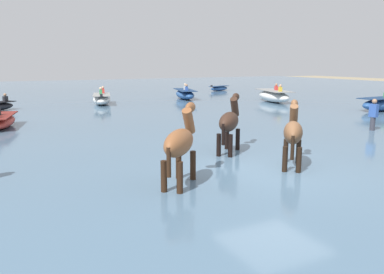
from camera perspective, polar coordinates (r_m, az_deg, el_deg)
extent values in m
plane|color=gray|center=(10.77, 11.92, -6.15)|extent=(120.00, 120.00, 0.00)
cube|color=slate|center=(19.35, -6.92, 2.05)|extent=(90.00, 90.00, 0.32)
ellipsoid|color=brown|center=(8.81, -1.91, -0.83)|extent=(1.40, 1.46, 0.60)
cylinder|color=black|center=(9.54, -1.96, -4.94)|extent=(0.14, 0.14, 1.02)
cylinder|color=black|center=(9.44, 0.14, -5.10)|extent=(0.14, 0.14, 1.02)
cylinder|color=black|center=(8.59, -4.11, -6.78)|extent=(0.14, 0.14, 1.02)
cylinder|color=black|center=(8.48, -1.79, -7.00)|extent=(0.14, 0.14, 1.02)
cylinder|color=brown|center=(9.49, -0.49, 2.35)|extent=(0.55, 0.57, 0.69)
ellipsoid|color=brown|center=(9.59, -0.24, 4.35)|extent=(0.51, 0.53, 0.26)
cylinder|color=black|center=(8.21, -3.41, -3.71)|extent=(0.10, 0.10, 0.65)
ellipsoid|color=#382319|center=(12.07, 5.41, 2.24)|extent=(1.42, 1.40, 0.59)
cylinder|color=black|center=(12.76, 5.11, -0.95)|extent=(0.14, 0.14, 1.01)
cylinder|color=black|center=(12.68, 6.67, -1.05)|extent=(0.14, 0.14, 1.01)
cylinder|color=black|center=(11.77, 3.92, -1.94)|extent=(0.14, 0.14, 1.01)
cylinder|color=black|center=(11.69, 5.61, -2.06)|extent=(0.14, 0.14, 1.01)
cylinder|color=#382319|center=(12.78, 6.25, 4.39)|extent=(0.55, 0.55, 0.68)
ellipsoid|color=#382319|center=(12.89, 6.42, 5.84)|extent=(0.51, 0.51, 0.25)
cylinder|color=black|center=(11.44, 4.58, 0.38)|extent=(0.10, 0.10, 0.64)
ellipsoid|color=brown|center=(10.71, 14.55, 0.65)|extent=(1.33, 1.42, 0.58)
cylinder|color=black|center=(11.37, 13.49, -2.74)|extent=(0.13, 0.13, 0.98)
cylinder|color=black|center=(11.37, 15.25, -2.82)|extent=(0.13, 0.13, 0.98)
cylinder|color=black|center=(10.38, 13.38, -4.03)|extent=(0.13, 0.13, 0.98)
cylinder|color=black|center=(10.39, 15.30, -4.12)|extent=(0.13, 0.13, 0.98)
cylinder|color=brown|center=(11.41, 14.65, 3.11)|extent=(0.52, 0.55, 0.67)
ellipsoid|color=brown|center=(11.52, 14.72, 4.71)|extent=(0.48, 0.51, 0.25)
cylinder|color=black|center=(10.09, 14.47, -1.51)|extent=(0.09, 0.09, 0.62)
ellipsoid|color=silver|center=(26.92, -13.04, 5.35)|extent=(1.92, 3.43, 0.63)
cube|color=gray|center=(26.89, -13.08, 6.06)|extent=(1.84, 3.29, 0.04)
cube|color=black|center=(25.33, -13.11, 5.94)|extent=(0.18, 0.16, 0.18)
cube|color=red|center=(27.78, -12.85, 6.57)|extent=(0.24, 0.30, 0.30)
sphere|color=tan|center=(27.76, -12.88, 7.06)|extent=(0.18, 0.18, 0.18)
cube|color=#388E51|center=(26.87, -13.19, 6.42)|extent=(0.24, 0.30, 0.30)
sphere|color=beige|center=(26.86, -13.21, 6.93)|extent=(0.18, 0.18, 0.18)
ellipsoid|color=#BC382D|center=(18.74, -26.02, 2.01)|extent=(1.53, 3.00, 0.51)
cube|color=maroon|center=(18.70, -26.09, 2.84)|extent=(1.47, 2.88, 0.04)
ellipsoid|color=silver|center=(28.38, 11.83, 5.83)|extent=(2.46, 4.38, 0.78)
cube|color=gray|center=(28.35, 11.86, 6.66)|extent=(2.36, 4.20, 0.04)
cube|color=gold|center=(27.26, 12.77, 6.82)|extent=(0.24, 0.30, 0.30)
sphere|color=tan|center=(27.25, 12.79, 7.33)|extent=(0.18, 0.18, 0.18)
cube|color=red|center=(28.41, 12.20, 7.00)|extent=(0.24, 0.30, 0.30)
sphere|color=#A37556|center=(28.40, 12.22, 7.48)|extent=(0.18, 0.18, 0.18)
ellipsoid|color=#28518E|center=(30.16, -1.05, 6.23)|extent=(2.17, 4.11, 0.66)
cube|color=navy|center=(30.13, -1.05, 6.90)|extent=(2.08, 3.94, 0.04)
cube|color=#3356A8|center=(29.02, -0.80, 7.08)|extent=(0.24, 0.30, 0.30)
sphere|color=#A37556|center=(29.01, -0.80, 7.55)|extent=(0.18, 0.18, 0.18)
cube|color=white|center=(30.12, -1.03, 7.22)|extent=(0.24, 0.30, 0.30)
sphere|color=beige|center=(30.11, -1.03, 7.68)|extent=(0.18, 0.18, 0.18)
cube|color=#232328|center=(25.56, -25.61, 5.05)|extent=(0.31, 0.31, 0.30)
sphere|color=#A37556|center=(25.54, -25.65, 5.59)|extent=(0.18, 0.18, 0.18)
ellipsoid|color=#28518E|center=(38.82, 3.98, 7.08)|extent=(2.56, 1.58, 0.42)
cube|color=navy|center=(38.81, 3.99, 7.42)|extent=(2.46, 1.52, 0.04)
cube|color=black|center=(37.89, 2.87, 7.45)|extent=(0.17, 0.19, 0.18)
cylinder|color=#383842|center=(17.85, 24.84, 1.27)|extent=(0.20, 0.20, 0.88)
cube|color=#3356A8|center=(17.75, 25.02, 3.53)|extent=(0.23, 0.34, 0.54)
sphere|color=#A37556|center=(17.72, 25.12, 4.75)|extent=(0.20, 0.20, 0.20)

